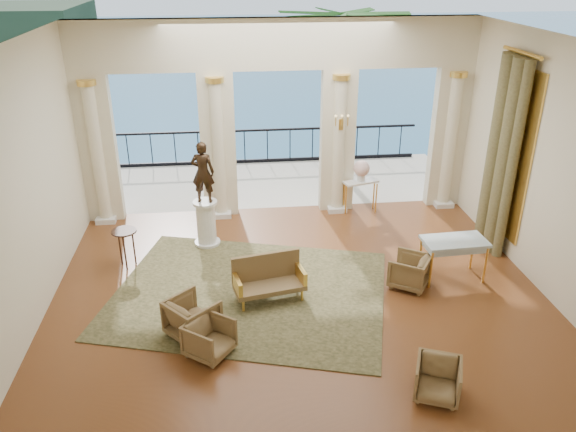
{
  "coord_description": "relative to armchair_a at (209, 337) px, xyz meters",
  "views": [
    {
      "loc": [
        -1.18,
        -8.69,
        5.7
      ],
      "look_at": [
        -0.14,
        0.6,
        1.34
      ],
      "focal_mm": 35.0,
      "sensor_mm": 36.0,
      "label": 1
    }
  ],
  "objects": [
    {
      "name": "statue",
      "position": [
        -0.11,
        3.74,
        1.33
      ],
      "size": [
        0.52,
        0.39,
        1.3
      ],
      "primitive_type": "imported",
      "rotation": [
        0.0,
        0.0,
        2.96
      ],
      "color": "black",
      "rests_on": "pedestal"
    },
    {
      "name": "floor",
      "position": [
        1.61,
        1.52,
        -0.33
      ],
      "size": [
        9.0,
        9.0,
        0.0
      ],
      "primitive_type": "plane",
      "color": "#4C2613",
      "rests_on": "ground"
    },
    {
      "name": "arcade",
      "position": [
        1.61,
        5.34,
        2.25
      ],
      "size": [
        9.0,
        0.56,
        4.5
      ],
      "color": "beige",
      "rests_on": "ground"
    },
    {
      "name": "balustrade",
      "position": [
        1.61,
        8.92,
        0.08
      ],
      "size": [
        9.0,
        0.06,
        1.03
      ],
      "color": "black",
      "rests_on": "terrace"
    },
    {
      "name": "wall_sconce",
      "position": [
        3.01,
        5.02,
        1.9
      ],
      "size": [
        0.3,
        0.11,
        0.33
      ],
      "color": "#E9B64C",
      "rests_on": "arcade"
    },
    {
      "name": "room_walls",
      "position": [
        1.61,
        0.4,
        2.55
      ],
      "size": [
        9.0,
        9.0,
        9.0
      ],
      "color": "#F4EBCC",
      "rests_on": "ground"
    },
    {
      "name": "armchair_c",
      "position": [
        3.7,
        1.62,
        0.02
      ],
      "size": [
        0.89,
        0.91,
        0.69
      ],
      "primitive_type": "imported",
      "rotation": [
        0.0,
        0.0,
        -2.15
      ],
      "color": "#433520",
      "rests_on": "ground"
    },
    {
      "name": "armchair_d",
      "position": [
        -0.28,
        0.54,
        0.04
      ],
      "size": [
        0.98,
        0.98,
        0.74
      ],
      "primitive_type": "imported",
      "rotation": [
        0.0,
        0.0,
        2.3
      ],
      "color": "#433520",
      "rests_on": "ground"
    },
    {
      "name": "urn",
      "position": [
        3.55,
        5.07,
        0.76
      ],
      "size": [
        0.39,
        0.39,
        0.51
      ],
      "color": "silver",
      "rests_on": "console_table"
    },
    {
      "name": "settee",
      "position": [
        1.04,
        1.5,
        0.09
      ],
      "size": [
        1.35,
        0.78,
        0.84
      ],
      "rotation": [
        0.0,
        0.0,
        0.2
      ],
      "color": "#433520",
      "rests_on": "ground"
    },
    {
      "name": "pedestal",
      "position": [
        -0.11,
        3.74,
        0.16
      ],
      "size": [
        0.55,
        0.55,
        1.01
      ],
      "color": "silver",
      "rests_on": "ground"
    },
    {
      "name": "game_table",
      "position": [
        4.61,
        1.81,
        0.41
      ],
      "size": [
        1.23,
        0.71,
        0.82
      ],
      "rotation": [
        0.0,
        0.0,
        0.05
      ],
      "color": "#A4C1CF",
      "rests_on": "ground"
    },
    {
      "name": "side_table",
      "position": [
        -1.68,
        2.96,
        0.36
      ],
      "size": [
        0.49,
        0.49,
        0.8
      ],
      "color": "black",
      "rests_on": "ground"
    },
    {
      "name": "console_table",
      "position": [
        3.55,
        5.07,
        0.33
      ],
      "size": [
        0.89,
        0.55,
        0.79
      ],
      "rotation": [
        0.0,
        0.0,
        0.28
      ],
      "color": "silver",
      "rests_on": "ground"
    },
    {
      "name": "armchair_a",
      "position": [
        0.0,
        0.0,
        0.0
      ],
      "size": [
        0.86,
        0.87,
        0.66
      ],
      "primitive_type": "imported",
      "rotation": [
        0.0,
        0.0,
        0.93
      ],
      "color": "#433520",
      "rests_on": "ground"
    },
    {
      "name": "sea",
      "position": [
        1.61,
        61.52,
        -6.33
      ],
      "size": [
        160.0,
        160.0,
        0.0
      ],
      "primitive_type": "plane",
      "color": "#1A5581",
      "rests_on": "ground"
    },
    {
      "name": "window_frame",
      "position": [
        6.08,
        3.02,
        1.77
      ],
      "size": [
        0.04,
        1.6,
        3.4
      ],
      "primitive_type": "cube",
      "color": "#E9B64C",
      "rests_on": "room_walls"
    },
    {
      "name": "armchair_b",
      "position": [
        3.2,
        -1.28,
        -0.01
      ],
      "size": [
        0.79,
        0.77,
        0.63
      ],
      "primitive_type": "imported",
      "rotation": [
        0.0,
        0.0,
        -0.39
      ],
      "color": "#433520",
      "rests_on": "ground"
    },
    {
      "name": "curtain",
      "position": [
        5.89,
        3.02,
        1.69
      ],
      "size": [
        0.33,
        1.4,
        4.09
      ],
      "color": "brown",
      "rests_on": "ground"
    },
    {
      "name": "palm_tree",
      "position": [
        3.61,
        8.12,
        3.76
      ],
      "size": [
        2.0,
        2.0,
        4.5
      ],
      "color": "#4C3823",
      "rests_on": "terrace"
    },
    {
      "name": "rug",
      "position": [
        0.7,
        1.69,
        -0.32
      ],
      "size": [
        5.78,
        5.03,
        0.02
      ],
      "primitive_type": "cube",
      "rotation": [
        0.0,
        0.0,
        -0.28
      ],
      "color": "#2A2E16",
      "rests_on": "ground"
    },
    {
      "name": "terrace",
      "position": [
        1.61,
        7.32,
        -0.38
      ],
      "size": [
        10.0,
        3.6,
        0.1
      ],
      "primitive_type": "cube",
      "color": "#BFB6A1",
      "rests_on": "ground"
    }
  ]
}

